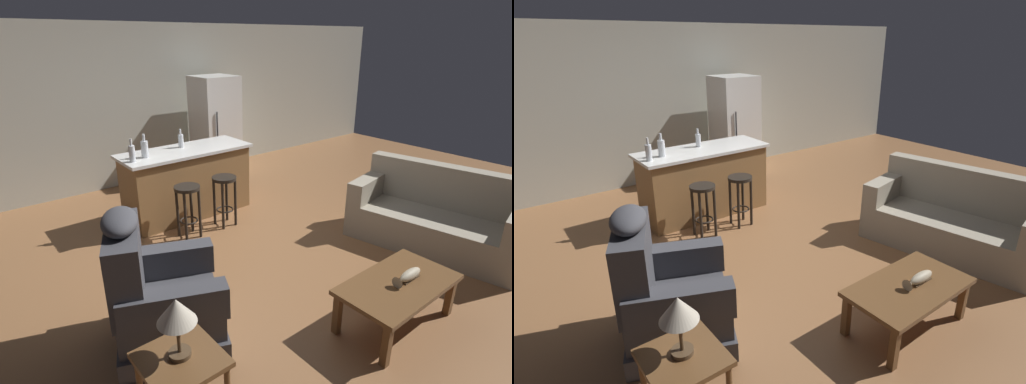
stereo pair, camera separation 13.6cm
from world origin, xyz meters
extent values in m
plane|color=brown|center=(0.00, 0.00, 0.00)|extent=(12.00, 12.00, 0.00)
cube|color=#B2B2A3|center=(0.00, 3.12, 1.30)|extent=(12.00, 0.05, 2.60)
cube|color=brown|center=(0.20, -1.86, 0.40)|extent=(1.10, 0.60, 0.04)
cube|color=brown|center=(-0.29, -2.10, 0.19)|extent=(0.06, 0.06, 0.38)
cube|color=brown|center=(0.69, -2.10, 0.19)|extent=(0.06, 0.06, 0.38)
cube|color=brown|center=(-0.29, -1.62, 0.19)|extent=(0.06, 0.06, 0.38)
cube|color=brown|center=(0.69, -1.62, 0.19)|extent=(0.06, 0.06, 0.38)
cube|color=#4C3823|center=(0.32, -1.89, 0.43)|extent=(0.22, 0.07, 0.01)
ellipsoid|color=tan|center=(0.32, -1.89, 0.46)|extent=(0.28, 0.09, 0.09)
cone|color=tan|center=(0.15, -1.89, 0.46)|extent=(0.06, 0.10, 0.10)
cube|color=#9E937F|center=(1.78, -1.34, 0.10)|extent=(1.18, 2.02, 0.20)
cube|color=#9E937F|center=(1.78, -1.34, 0.31)|extent=(1.18, 2.02, 0.22)
cube|color=#9E937F|center=(2.09, -1.28, 0.68)|extent=(0.55, 1.90, 0.52)
cube|color=#9E937F|center=(1.62, -0.50, 0.56)|extent=(0.86, 0.35, 0.28)
cube|color=#3D3D42|center=(-1.41, -0.79, 0.09)|extent=(1.10, 1.10, 0.18)
cube|color=#3D3D42|center=(-1.41, -0.79, 0.30)|extent=(1.03, 1.01, 0.24)
cube|color=#3D3D42|center=(-1.69, -0.67, 0.74)|extent=(0.52, 0.79, 0.64)
ellipsoid|color=#3D3D42|center=(-1.69, -0.67, 1.12)|extent=(0.42, 0.53, 0.16)
cube|color=#3D3D42|center=(-1.26, -0.49, 0.55)|extent=(0.80, 0.48, 0.26)
cube|color=#3D3D42|center=(-1.52, -1.10, 0.55)|extent=(0.80, 0.48, 0.26)
cube|color=brown|center=(-1.73, -1.58, 0.54)|extent=(0.48, 0.48, 0.04)
cylinder|color=brown|center=(-1.53, -1.38, 0.26)|extent=(0.04, 0.04, 0.52)
cylinder|color=#4C3823|center=(-1.73, -1.56, 0.58)|extent=(0.14, 0.14, 0.03)
cylinder|color=#4C3823|center=(-1.73, -1.56, 0.70)|extent=(0.02, 0.02, 0.22)
cone|color=#BCB29E|center=(-1.73, -1.56, 0.89)|extent=(0.24, 0.24, 0.16)
cube|color=olive|center=(0.00, 1.35, 0.45)|extent=(1.71, 0.63, 0.91)
cube|color=silver|center=(0.00, 1.35, 0.93)|extent=(1.80, 0.70, 0.04)
cylinder|color=black|center=(-0.36, 0.72, 0.66)|extent=(0.32, 0.32, 0.04)
torus|color=black|center=(-0.36, 0.72, 0.22)|extent=(0.23, 0.23, 0.02)
cylinder|color=black|center=(-0.46, 0.62, 0.32)|extent=(0.04, 0.04, 0.64)
cylinder|color=black|center=(-0.26, 0.62, 0.32)|extent=(0.04, 0.04, 0.64)
cylinder|color=black|center=(-0.46, 0.82, 0.32)|extent=(0.04, 0.04, 0.64)
cylinder|color=black|center=(-0.26, 0.82, 0.32)|extent=(0.04, 0.04, 0.64)
cylinder|color=black|center=(0.19, 0.72, 0.66)|extent=(0.32, 0.32, 0.04)
torus|color=black|center=(0.19, 0.72, 0.22)|extent=(0.23, 0.23, 0.02)
cylinder|color=black|center=(0.09, 0.62, 0.32)|extent=(0.04, 0.04, 0.64)
cylinder|color=black|center=(0.29, 0.62, 0.32)|extent=(0.04, 0.04, 0.64)
cylinder|color=black|center=(0.09, 0.82, 0.32)|extent=(0.04, 0.04, 0.64)
cylinder|color=black|center=(0.29, 0.82, 0.32)|extent=(0.04, 0.04, 0.64)
cube|color=white|center=(1.29, 2.55, 0.88)|extent=(0.70, 0.66, 1.76)
cylinder|color=#333338|center=(1.10, 2.20, 0.97)|extent=(0.02, 0.02, 0.50)
cylinder|color=silver|center=(0.01, 1.47, 1.04)|extent=(0.07, 0.07, 0.18)
cylinder|color=silver|center=(0.01, 1.47, 1.17)|extent=(0.03, 0.03, 0.08)
cylinder|color=silver|center=(-0.79, 1.24, 1.05)|extent=(0.08, 0.08, 0.20)
cylinder|color=silver|center=(-0.79, 1.24, 1.19)|extent=(0.03, 0.03, 0.09)
cylinder|color=silver|center=(-0.59, 1.32, 1.05)|extent=(0.09, 0.09, 0.21)
cylinder|color=silver|center=(-0.59, 1.32, 1.20)|extent=(0.03, 0.03, 0.09)
camera|label=1|loc=(-2.57, -3.33, 2.37)|focal=28.00mm
camera|label=2|loc=(-2.46, -3.42, 2.37)|focal=28.00mm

